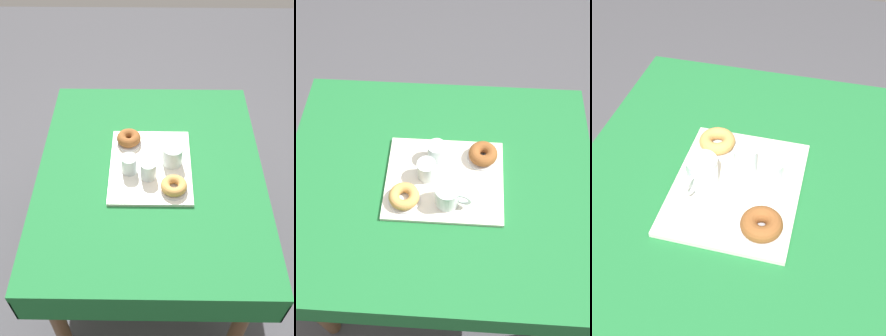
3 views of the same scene
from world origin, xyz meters
The scene contains 10 objects.
ground_plane centered at (0.00, 0.00, 0.00)m, with size 6.00×6.00×0.00m, color #47474C.
dining_table centered at (0.00, 0.00, 0.64)m, with size 1.13×0.94×0.75m.
serving_tray centered at (-0.02, 0.00, 0.75)m, with size 0.41×0.34×0.01m, color silver.
tea_mug_left centered at (-0.04, 0.09, 0.80)m, with size 0.13×0.08×0.09m.
water_glass_near centered at (0.01, -0.09, 0.80)m, with size 0.07×0.07×0.08m.
water_glass_far centered at (0.04, -0.01, 0.80)m, with size 0.07×0.07×0.08m.
donut_plate_left centered at (-0.15, -0.10, 0.77)m, with size 0.11×0.11×0.01m, color silver.
sugar_donut_left centered at (-0.15, -0.10, 0.79)m, with size 0.10×0.10×0.04m, color brown.
donut_plate_right centered at (0.11, 0.09, 0.77)m, with size 0.11×0.11×0.01m, color silver.
sugar_donut_right centered at (0.11, 0.09, 0.79)m, with size 0.10×0.10×0.04m, color tan.
Camera 2 is at (-0.06, 0.74, 1.98)m, focal length 43.13 mm.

